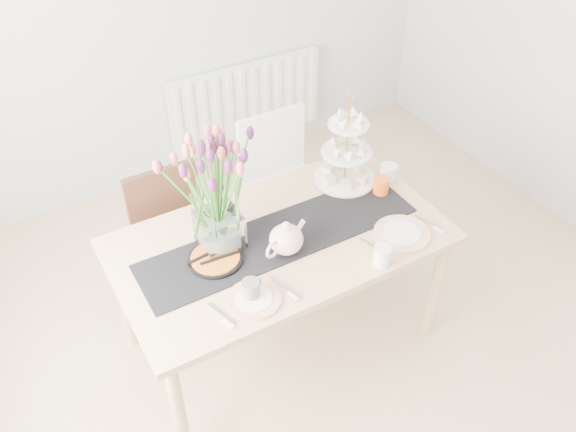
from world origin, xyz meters
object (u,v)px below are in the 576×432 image
tart_tin (215,259)px  mug_grey (251,290)px  tulip_vase (215,180)px  plate_right (402,234)px  cream_jug (388,173)px  dining_table (280,249)px  cake_stand (346,160)px  teapot (286,239)px  mug_white (382,256)px  chair_brown (174,232)px  chair_white (281,175)px  radiator (247,103)px  mug_orange (381,186)px  plate_left (254,299)px

tart_tin → mug_grey: bearing=-81.6°
tulip_vase → plate_right: size_ratio=2.54×
cream_jug → mug_grey: (-1.03, -0.39, 0.00)m
cream_jug → tart_tin: bearing=-179.9°
dining_table → cake_stand: size_ratio=3.27×
cake_stand → teapot: cake_stand is taller
mug_white → plate_right: 0.24m
tulip_vase → dining_table: bearing=-19.4°
chair_brown → plate_right: bearing=-45.1°
mug_white → dining_table: bearing=146.8°
cake_stand → teapot: 0.64m
chair_white → tulip_vase: (-0.68, -0.62, 0.62)m
radiator → chair_white: bearing=-105.3°
radiator → mug_orange: (-0.05, -1.67, 0.35)m
chair_brown → mug_white: size_ratio=8.66×
dining_table → tart_tin: tart_tin is taller
cream_jug → mug_white: bearing=-135.5°
cake_stand → tart_tin: size_ratio=1.92×
radiator → mug_white: 2.16m
teapot → mug_orange: 0.67m
radiator → mug_grey: mug_grey is taller
tulip_vase → mug_white: bearing=-39.5°
mug_white → mug_orange: (0.31, 0.43, 0.00)m
plate_left → cream_jug: bearing=21.8°
plate_right → tart_tin: bearing=161.7°
chair_brown → plate_left: (0.04, -0.89, 0.27)m
plate_right → radiator: bearing=85.5°
plate_left → plate_right: plate_right is taller
chair_brown → tulip_vase: bearing=-81.7°
tart_tin → radiator: bearing=59.1°
mug_grey → mug_white: (0.61, -0.12, 0.00)m
chair_white → tart_tin: bearing=-136.2°
radiator → mug_white: size_ratio=12.40×
dining_table → mug_orange: bearing=3.6°
dining_table → chair_white: size_ratio=1.79×
chair_white → cream_jug: size_ratio=9.74×
cream_jug → mug_orange: 0.13m
cake_stand → mug_grey: cake_stand is taller
radiator → teapot: 1.98m
chair_white → plate_left: chair_white is taller
dining_table → teapot: (-0.02, -0.10, 0.16)m
tulip_vase → mug_grey: 0.50m
plate_right → mug_white: bearing=-151.9°
tart_tin → chair_white: bearing=43.5°
plate_left → chair_white: bearing=55.1°
chair_brown → cake_stand: size_ratio=1.72×
mug_grey → plate_left: size_ratio=0.39×
cream_jug → tart_tin: (-1.07, -0.11, -0.03)m
teapot → mug_white: 0.45m
tulip_vase → plate_right: tulip_vase is taller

